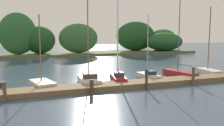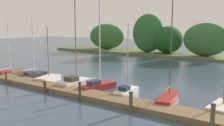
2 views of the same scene
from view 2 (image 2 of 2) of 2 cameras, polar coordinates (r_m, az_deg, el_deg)
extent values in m
cube|color=brown|center=(20.38, -9.45, -6.41)|extent=(24.57, 1.80, 0.35)
cube|color=#56663D|center=(45.15, 16.48, 1.73)|extent=(55.67, 8.00, 0.40)
ellipsoid|color=#1E4C23|center=(46.02, 12.84, 5.31)|extent=(5.36, 5.62, 4.89)
ellipsoid|color=#2D6633|center=(46.76, 8.34, 6.87)|extent=(6.20, 3.24, 7.14)
ellipsoid|color=#386B38|center=(52.89, -1.33, 6.20)|extent=(8.64, 3.08, 5.34)
ellipsoid|color=#386B38|center=(43.05, 20.88, 5.09)|extent=(7.28, 3.31, 5.44)
cube|color=brown|center=(29.04, -22.98, -2.40)|extent=(1.55, 4.26, 0.38)
cube|color=brown|center=(30.18, -20.14, -1.87)|extent=(0.76, 1.09, 0.32)
cube|color=maroon|center=(28.68, -23.85, -1.95)|extent=(1.02, 1.32, 0.25)
cylinder|color=silver|center=(28.83, -22.85, 3.59)|extent=(0.08, 0.08, 5.66)
cylinder|color=silver|center=(28.78, -23.47, -1.23)|extent=(0.17, 1.27, 0.08)
cube|color=#232833|center=(27.52, -17.91, -2.70)|extent=(1.30, 3.34, 0.39)
cube|color=#232833|center=(28.51, -15.73, -2.25)|extent=(0.63, 0.86, 0.33)
cube|color=#3D3328|center=(27.19, -18.57, -2.18)|extent=(0.85, 1.04, 0.25)
cylinder|color=silver|center=(27.25, -17.84, 3.92)|extent=(0.08, 0.08, 5.94)
cylinder|color=silver|center=(27.09, -18.71, -1.48)|extent=(0.22, 1.60, 0.08)
cube|color=silver|center=(24.93, -14.68, -3.58)|extent=(1.84, 2.83, 0.52)
cube|color=silver|center=(25.87, -13.15, -3.14)|extent=(0.84, 0.79, 0.44)
cylinder|color=#7F6647|center=(24.67, -14.66, 2.54)|extent=(0.09, 0.09, 4.79)
cube|color=white|center=(22.47, -8.65, -4.67)|extent=(1.56, 3.08, 0.57)
cube|color=white|center=(23.40, -6.25, -4.15)|extent=(0.80, 0.80, 0.48)
cube|color=#3D3328|center=(22.12, -9.39, -3.66)|extent=(1.08, 0.96, 0.37)
cylinder|color=#7F6647|center=(22.04, -8.48, 6.04)|extent=(0.09, 0.09, 7.77)
cylinder|color=#7F6647|center=(21.95, -9.63, -2.59)|extent=(0.17, 1.59, 0.08)
cube|color=maroon|center=(21.01, -3.32, -5.58)|extent=(1.69, 3.53, 0.54)
cube|color=maroon|center=(21.99, -0.22, -4.98)|extent=(0.70, 0.95, 0.46)
cube|color=#2D3856|center=(20.65, -4.25, -4.58)|extent=(0.92, 1.16, 0.35)
cylinder|color=silver|center=(20.57, -2.86, 4.74)|extent=(0.11, 0.11, 6.98)
cylinder|color=silver|center=(20.64, -3.99, -3.49)|extent=(0.36, 1.22, 0.08)
cube|color=white|center=(19.48, 3.35, -6.81)|extent=(1.09, 2.71, 0.49)
cube|color=white|center=(20.52, 4.90, -6.09)|extent=(0.55, 0.69, 0.42)
cube|color=#1E2847|center=(19.09, 2.90, -5.86)|extent=(0.74, 0.84, 0.32)
cylinder|color=#B7B7BC|center=(19.09, 3.70, 1.45)|extent=(0.07, 0.07, 5.10)
cube|color=maroon|center=(18.21, 12.98, -8.08)|extent=(1.54, 3.68, 0.53)
cube|color=maroon|center=(19.74, 13.93, -6.87)|extent=(0.66, 0.97, 0.45)
cylinder|color=#4C4C51|center=(17.75, 13.61, 4.64)|extent=(0.08, 0.08, 7.48)
cylinder|color=#4C4C51|center=(17.48, 12.73, -5.85)|extent=(0.37, 1.76, 0.06)
cube|color=silver|center=(17.49, 24.20, -9.46)|extent=(1.55, 2.86, 0.47)
cylinder|color=brown|center=(24.97, -23.31, -3.32)|extent=(0.20, 0.20, 1.10)
cylinder|color=black|center=(24.86, -23.39, -2.03)|extent=(0.23, 0.23, 0.04)
cylinder|color=#4C3D28|center=(20.91, -15.30, -5.43)|extent=(0.26, 0.26, 0.91)
cylinder|color=black|center=(20.80, -15.35, -4.16)|extent=(0.29, 0.29, 0.04)
cylinder|color=#3D3323|center=(17.96, -7.47, -6.71)|extent=(0.18, 0.18, 1.40)
cylinder|color=black|center=(17.79, -7.51, -4.47)|extent=(0.21, 0.21, 0.04)
cylinder|color=brown|center=(15.74, 4.40, -9.14)|extent=(0.23, 0.23, 1.28)
cylinder|color=black|center=(15.55, 4.43, -6.82)|extent=(0.27, 0.27, 0.04)
cylinder|color=brown|center=(13.92, 22.33, -11.83)|extent=(0.23, 0.23, 1.47)
cylinder|color=black|center=(13.68, 22.51, -8.86)|extent=(0.27, 0.27, 0.04)
camera|label=1|loc=(19.76, -60.33, -0.20)|focal=37.97mm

